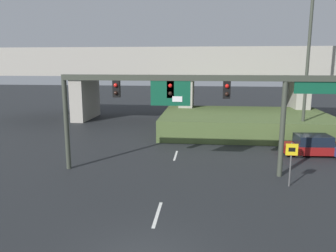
{
  "coord_description": "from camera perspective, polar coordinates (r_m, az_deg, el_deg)",
  "views": [
    {
      "loc": [
        1.84,
        -9.22,
        6.28
      ],
      "look_at": [
        0.0,
        7.55,
        3.0
      ],
      "focal_mm": 35.0,
      "sensor_mm": 36.0,
      "label": 1
    }
  ],
  "objects": [
    {
      "name": "parked_sedan_near_right",
      "position": [
        24.76,
        24.11,
        -3.13
      ],
      "size": [
        4.44,
        2.09,
        1.39
      ],
      "rotation": [
        0.0,
        0.0,
        0.05
      ],
      "color": "maroon",
      "rests_on": "ground"
    },
    {
      "name": "overpass_bridge",
      "position": [
        35.62,
        3.34,
        9.48
      ],
      "size": [
        40.43,
        7.32,
        7.77
      ],
      "color": "#A39E93",
      "rests_on": "ground"
    },
    {
      "name": "lane_markings",
      "position": [
        22.54,
        1.34,
        -5.16
      ],
      "size": [
        0.14,
        38.03,
        0.01
      ],
      "color": "silver",
      "rests_on": "ground"
    },
    {
      "name": "speed_limit_sign",
      "position": [
        17.79,
        20.65,
        -5.25
      ],
      "size": [
        0.6,
        0.11,
        2.32
      ],
      "color": "#4C4C4C",
      "rests_on": "ground"
    },
    {
      "name": "grass_embankment",
      "position": [
        30.63,
        13.18,
        0.55
      ],
      "size": [
        14.86,
        9.91,
        1.75
      ],
      "color": "#4C6033",
      "rests_on": "ground"
    },
    {
      "name": "signal_gantry",
      "position": [
        18.19,
        3.46,
        5.55
      ],
      "size": [
        15.32,
        0.44,
        5.61
      ],
      "color": "#383D33",
      "rests_on": "ground"
    },
    {
      "name": "highway_light_pole_near",
      "position": [
        27.46,
        23.43,
        13.84
      ],
      "size": [
        0.7,
        0.36,
        15.35
      ],
      "color": "#383D33",
      "rests_on": "ground"
    }
  ]
}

